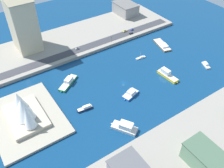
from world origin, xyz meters
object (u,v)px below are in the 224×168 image
(patrol_launch_navy, at_px, (85,108))
(traffic_light_waterfront, at_px, (112,39))
(terminal_long_green, at_px, (205,158))
(hatchback_blue, at_px, (132,30))
(sedan_silver, at_px, (77,48))
(opera_landmark, at_px, (24,110))
(yacht_sleek_gray, at_px, (206,65))
(ferry_white_commuter, at_px, (125,127))
(carpark_squat_concrete, at_px, (125,8))
(catamaran_blue, at_px, (131,94))
(ferry_yellow_fast, at_px, (167,75))
(sailboat_small_white, at_px, (141,58))
(ferry_green_doubledeck, at_px, (68,82))
(barge_flat_brown, at_px, (162,45))
(suv_black, at_px, (131,33))
(office_block_beige, at_px, (23,25))
(taxi_yellow_cab, at_px, (125,31))

(patrol_launch_navy, distance_m, traffic_light_waterfront, 104.14)
(terminal_long_green, height_order, hatchback_blue, terminal_long_green)
(sedan_silver, relative_size, opera_landmark, 0.11)
(yacht_sleek_gray, distance_m, ferry_white_commuter, 118.58)
(patrol_launch_navy, height_order, sedan_silver, sedan_silver)
(patrol_launch_navy, distance_m, carpark_squat_concrete, 179.89)
(catamaran_blue, xyz_separation_m, terminal_long_green, (-81.99, 2.68, 8.78))
(catamaran_blue, distance_m, opera_landmark, 89.88)
(ferry_yellow_fast, relative_size, terminal_long_green, 0.91)
(sailboat_small_white, height_order, opera_landmark, opera_landmark)
(patrol_launch_navy, height_order, traffic_light_waterfront, traffic_light_waterfront)
(ferry_green_doubledeck, bearing_deg, opera_landmark, 113.58)
(patrol_launch_navy, bearing_deg, ferry_white_commuter, -156.93)
(barge_flat_brown, bearing_deg, suv_black, 24.11)
(carpark_squat_concrete, xyz_separation_m, sedan_silver, (-42.33, 95.84, -6.39))
(sedan_silver, bearing_deg, ferry_yellow_fast, -149.34)
(yacht_sleek_gray, distance_m, office_block_beige, 192.11)
(patrol_launch_navy, bearing_deg, catamaran_blue, -100.17)
(yacht_sleek_gray, distance_m, sedan_silver, 136.26)
(hatchback_blue, distance_m, opera_landmark, 167.70)
(yacht_sleek_gray, height_order, office_block_beige, office_block_beige)
(sedan_silver, xyz_separation_m, opera_landmark, (-63.44, 79.70, 6.29))
(yacht_sleek_gray, bearing_deg, ferry_yellow_fast, 78.14)
(patrol_launch_navy, bearing_deg, office_block_beige, 3.62)
(yacht_sleek_gray, bearing_deg, opera_landmark, 79.50)
(yacht_sleek_gray, height_order, suv_black, suv_black)
(yacht_sleek_gray, bearing_deg, carpark_squat_concrete, 0.30)
(catamaran_blue, bearing_deg, ferry_green_doubledeck, 40.95)
(opera_landmark, bearing_deg, catamaran_blue, -105.77)
(sailboat_small_white, xyz_separation_m, ferry_yellow_fast, (-38.06, -1.41, 1.74))
(carpark_squat_concrete, relative_size, opera_landmark, 0.83)
(ferry_white_commuter, distance_m, terminal_long_green, 59.57)
(sailboat_small_white, height_order, taxi_yellow_cab, sailboat_small_white)
(traffic_light_waterfront, xyz_separation_m, opera_landmark, (-55.10, 119.27, 2.87))
(barge_flat_brown, distance_m, hatchback_blue, 44.74)
(ferry_yellow_fast, relative_size, carpark_squat_concrete, 0.74)
(sedan_silver, relative_size, traffic_light_waterfront, 0.68)
(sailboat_small_white, bearing_deg, hatchback_blue, -27.51)
(yacht_sleek_gray, height_order, carpark_squat_concrete, carpark_squat_concrete)
(barge_flat_brown, height_order, hatchback_blue, hatchback_blue)
(terminal_long_green, bearing_deg, yacht_sleek_gray, -51.58)
(opera_landmark, bearing_deg, carpark_squat_concrete, -58.93)
(patrol_launch_navy, relative_size, carpark_squat_concrete, 0.44)
(ferry_green_doubledeck, xyz_separation_m, opera_landmark, (-20.57, 47.12, 8.65))
(patrol_launch_navy, relative_size, opera_landmark, 0.36)
(hatchback_blue, distance_m, suv_black, 8.96)
(ferry_yellow_fast, bearing_deg, ferry_green_doubledeck, 62.47)
(sedan_silver, height_order, opera_landmark, opera_landmark)
(barge_flat_brown, relative_size, terminal_long_green, 1.06)
(office_block_beige, bearing_deg, suv_black, -109.27)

